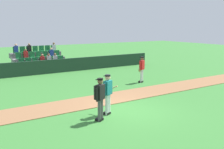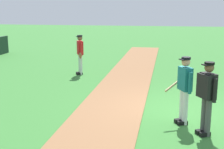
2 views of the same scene
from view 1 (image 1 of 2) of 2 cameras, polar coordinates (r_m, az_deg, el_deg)
The scene contains 7 objects.
ground_plane at distance 11.94m, azimuth 3.40°, elevation -7.95°, with size 80.00×80.00×0.00m, color #387A33.
infield_dirt_path at distance 13.65m, azimuth -1.95°, elevation -5.46°, with size 28.00×1.97×0.03m, color #936642.
dugout_fence at distance 21.41m, azimuth -14.07°, elevation 1.61°, with size 20.00×0.16×1.11m, color #1E3828.
stadium_bleachers at distance 23.17m, azimuth -15.56°, elevation 2.41°, with size 4.45×2.95×2.30m.
batter_teal_jersey at distance 11.20m, azimuth -0.93°, elevation -4.01°, with size 0.74×0.70×1.76m.
umpire_home_plate at distance 10.47m, azimuth -2.66°, elevation -4.89°, with size 0.54×0.45×1.76m.
runner_red_jersey at distance 17.64m, azimuth 6.50°, elevation 1.32°, with size 0.65×0.42×1.76m.
Camera 1 is at (-6.68, -9.13, 3.81)m, focal length 41.95 mm.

